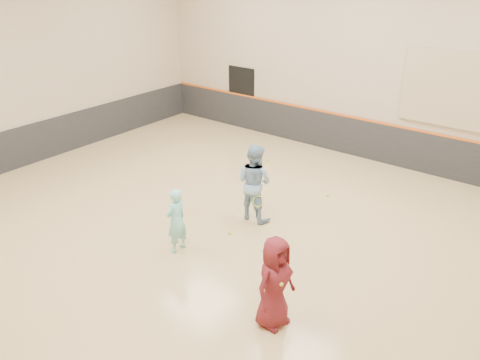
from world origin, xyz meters
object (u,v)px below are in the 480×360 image
Objects in this scene: girl at (176,221)px; spare_racket at (267,162)px; instructor at (254,182)px; young_man at (275,283)px.

girl is 2.29× the size of spare_racket.
girl is 0.77× the size of instructor.
girl is at bearing 79.22° from instructor.
spare_racket is (-1.14, 4.98, -0.65)m from girl.
instructor reaches higher than young_man.
instructor is (0.45, 2.11, 0.21)m from girl.
young_man is 2.65× the size of spare_racket.
young_man reaches higher than girl.
spare_racket is at bearing 41.67° from young_man.
young_man is at bearing 132.70° from instructor.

